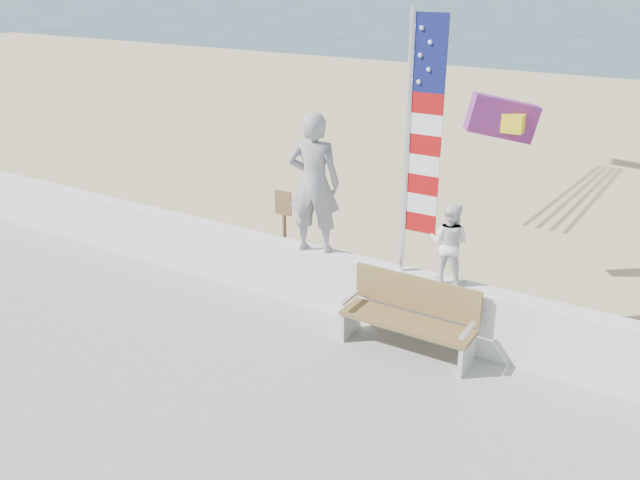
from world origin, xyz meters
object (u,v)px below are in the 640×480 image
at_px(child, 449,243).
at_px(bench, 410,315).
at_px(adult, 314,183).
at_px(flag, 417,136).

xyz_separation_m(child, bench, (-0.30, -0.45, -0.95)).
relative_size(adult, bench, 1.15).
xyz_separation_m(bench, flag, (-0.24, 0.45, 2.30)).
distance_m(adult, flag, 1.78).
height_order(adult, bench, adult).
xyz_separation_m(adult, child, (2.09, 0.00, -0.48)).
relative_size(child, flag, 0.32).
bearing_deg(flag, bench, -62.20).
height_order(child, flag, flag).
distance_m(child, flag, 1.46).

